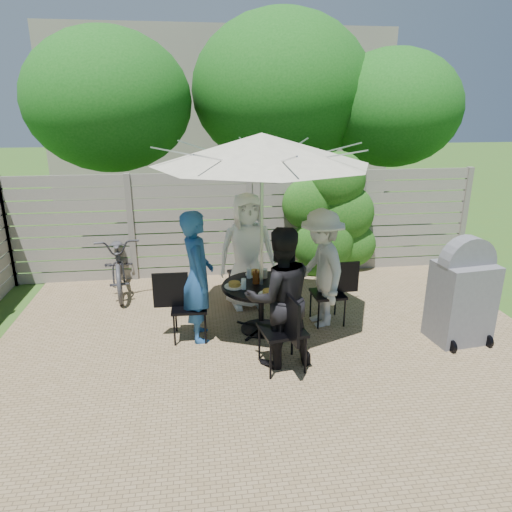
{
  "coord_description": "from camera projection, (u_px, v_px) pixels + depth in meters",
  "views": [
    {
      "loc": [
        -0.89,
        -4.65,
        2.92
      ],
      "look_at": [
        -0.13,
        1.04,
        1.0
      ],
      "focal_mm": 32.0,
      "sensor_mm": 36.0,
      "label": 1
    }
  ],
  "objects": [
    {
      "name": "patio_table",
      "position": [
        261.0,
        299.0,
        6.04
      ],
      "size": [
        1.14,
        1.14,
        0.67
      ],
      "rotation": [
        0.0,
        0.0,
        0.11
      ],
      "color": "black",
      "rests_on": "ground"
    },
    {
      "name": "glass_back",
      "position": [
        249.0,
        273.0,
        6.17
      ],
      "size": [
        0.07,
        0.07,
        0.14
      ],
      "primitive_type": "cylinder",
      "color": "silver",
      "rests_on": "patio_table"
    },
    {
      "name": "chair_left",
      "position": [
        189.0,
        319.0,
        5.89
      ],
      "size": [
        0.67,
        0.45,
        0.93
      ],
      "rotation": [
        0.0,
        0.0,
        6.27
      ],
      "color": "black",
      "rests_on": "ground"
    },
    {
      "name": "bicycle",
      "position": [
        119.0,
        261.0,
        7.43
      ],
      "size": [
        0.93,
        1.94,
        0.98
      ],
      "primitive_type": "imported",
      "rotation": [
        0.0,
        0.0,
        0.15
      ],
      "color": "#333338",
      "rests_on": "ground"
    },
    {
      "name": "plate_extra",
      "position": [
        281.0,
        290.0,
        5.74
      ],
      "size": [
        0.24,
        0.24,
        0.06
      ],
      "color": "white",
      "rests_on": "patio_table"
    },
    {
      "name": "plate_back",
      "position": [
        255.0,
        273.0,
        6.3
      ],
      "size": [
        0.26,
        0.26,
        0.06
      ],
      "color": "white",
      "rests_on": "patio_table"
    },
    {
      "name": "chair_back",
      "position": [
        245.0,
        285.0,
        6.99
      ],
      "size": [
        0.55,
        0.72,
        0.95
      ],
      "rotation": [
        0.0,
        0.0,
        4.93
      ],
      "color": "black",
      "rests_on": "ground"
    },
    {
      "name": "glass_right",
      "position": [
        278.0,
        275.0,
        6.11
      ],
      "size": [
        0.07,
        0.07,
        0.14
      ],
      "primitive_type": "cylinder",
      "color": "silver",
      "rests_on": "patio_table"
    },
    {
      "name": "syrup_jug",
      "position": [
        256.0,
        278.0,
        5.99
      ],
      "size": [
        0.09,
        0.09,
        0.16
      ],
      "primitive_type": "cylinder",
      "color": "#59280C",
      "rests_on": "patio_table"
    },
    {
      "name": "person_back",
      "position": [
        247.0,
        251.0,
        6.68
      ],
      "size": [
        0.9,
        0.64,
        1.74
      ],
      "primitive_type": "imported",
      "rotation": [
        0.0,
        0.0,
        6.39
      ],
      "color": "white",
      "rests_on": "ground"
    },
    {
      "name": "glass_left",
      "position": [
        244.0,
        284.0,
        5.8
      ],
      "size": [
        0.07,
        0.07,
        0.14
      ],
      "primitive_type": "cylinder",
      "color": "silver",
      "rests_on": "patio_table"
    },
    {
      "name": "person_right",
      "position": [
        321.0,
        269.0,
        6.12
      ],
      "size": [
        0.72,
        1.12,
        1.63
      ],
      "primitive_type": "imported",
      "rotation": [
        0.0,
        0.0,
        4.82
      ],
      "color": "beige",
      "rests_on": "ground"
    },
    {
      "name": "person_left",
      "position": [
        198.0,
        277.0,
        5.73
      ],
      "size": [
        0.48,
        0.67,
        1.71
      ],
      "primitive_type": "imported",
      "rotation": [
        0.0,
        0.0,
        7.97
      ],
      "color": "#204F8D",
      "rests_on": "ground"
    },
    {
      "name": "plate_left",
      "position": [
        234.0,
        285.0,
        5.89
      ],
      "size": [
        0.26,
        0.26,
        0.06
      ],
      "color": "white",
      "rests_on": "patio_table"
    },
    {
      "name": "person_front",
      "position": [
        280.0,
        298.0,
        5.16
      ],
      "size": [
        0.88,
        0.72,
        1.67
      ],
      "primitive_type": "imported",
      "rotation": [
        0.0,
        0.0,
        3.25
      ],
      "color": "black",
      "rests_on": "ground"
    },
    {
      "name": "chair_right",
      "position": [
        328.0,
        305.0,
        6.33
      ],
      "size": [
        0.65,
        0.45,
        0.89
      ],
      "rotation": [
        0.0,
        0.0,
        3.19
      ],
      "color": "black",
      "rests_on": "ground"
    },
    {
      "name": "coffee_cup",
      "position": [
        264.0,
        274.0,
        6.19
      ],
      "size": [
        0.08,
        0.08,
        0.12
      ],
      "primitive_type": "cylinder",
      "color": "#C6B293",
      "rests_on": "patio_table"
    },
    {
      "name": "plate_front",
      "position": [
        269.0,
        293.0,
        5.64
      ],
      "size": [
        0.26,
        0.26,
        0.06
      ],
      "color": "white",
      "rests_on": "patio_table"
    },
    {
      "name": "bbq_grill",
      "position": [
        462.0,
        295.0,
        5.74
      ],
      "size": [
        0.74,
        0.61,
        1.4
      ],
      "rotation": [
        0.0,
        0.0,
        0.12
      ],
      "color": "slate",
      "rests_on": "ground"
    },
    {
      "name": "plate_right",
      "position": [
        287.0,
        280.0,
        6.05
      ],
      "size": [
        0.26,
        0.26,
        0.06
      ],
      "color": "white",
      "rests_on": "patio_table"
    },
    {
      "name": "umbrella",
      "position": [
        262.0,
        149.0,
        5.43
      ],
      "size": [
        2.96,
        2.96,
        2.6
      ],
      "rotation": [
        0.0,
        0.0,
        0.11
      ],
      "color": "silver",
      "rests_on": "ground"
    },
    {
      "name": "backyard_envelope",
      "position": [
        224.0,
        114.0,
        14.27
      ],
      "size": [
        60.0,
        60.0,
        5.0
      ],
      "color": "#37581B",
      "rests_on": "ground"
    },
    {
      "name": "chair_front",
      "position": [
        282.0,
        345.0,
        5.21
      ],
      "size": [
        0.55,
        0.75,
        1.0
      ],
      "rotation": [
        0.0,
        0.0,
        1.73
      ],
      "color": "black",
      "rests_on": "ground"
    }
  ]
}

